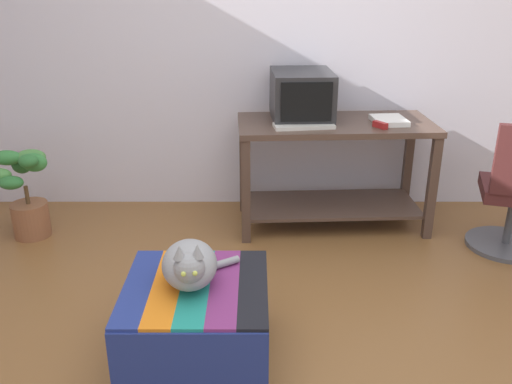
# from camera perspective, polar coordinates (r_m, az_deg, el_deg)

# --- Properties ---
(ground_plane) EXTENTS (14.00, 14.00, 0.00)m
(ground_plane) POSITION_cam_1_polar(r_m,az_deg,el_deg) (2.73, 0.70, -17.65)
(ground_plane) COLOR brown
(back_wall) EXTENTS (8.00, 0.10, 2.60)m
(back_wall) POSITION_cam_1_polar(r_m,az_deg,el_deg) (4.18, 0.34, 15.91)
(back_wall) COLOR silver
(back_wall) RESTS_ON ground_plane
(desk) EXTENTS (1.37, 0.68, 0.77)m
(desk) POSITION_cam_1_polar(r_m,az_deg,el_deg) (3.94, 7.84, 3.74)
(desk) COLOR #4C382D
(desk) RESTS_ON ground_plane
(tv_monitor) EXTENTS (0.43, 0.52, 0.33)m
(tv_monitor) POSITION_cam_1_polar(r_m,az_deg,el_deg) (3.89, 4.53, 9.88)
(tv_monitor) COLOR #28282B
(tv_monitor) RESTS_ON desk
(keyboard) EXTENTS (0.42, 0.20, 0.02)m
(keyboard) POSITION_cam_1_polar(r_m,az_deg,el_deg) (3.69, 4.76, 6.85)
(keyboard) COLOR beige
(keyboard) RESTS_ON desk
(book) EXTENTS (0.24, 0.27, 0.03)m
(book) POSITION_cam_1_polar(r_m,az_deg,el_deg) (3.90, 13.38, 7.24)
(book) COLOR white
(book) RESTS_ON desk
(ottoman_with_blanket) EXTENTS (0.67, 0.69, 0.39)m
(ottoman_with_blanket) POSITION_cam_1_polar(r_m,az_deg,el_deg) (2.71, -6.31, -13.07)
(ottoman_with_blanket) COLOR #4C4238
(ottoman_with_blanket) RESTS_ON ground_plane
(cat) EXTENTS (0.37, 0.41, 0.27)m
(cat) POSITION_cam_1_polar(r_m,az_deg,el_deg) (2.56, -7.05, -7.48)
(cat) COLOR gray
(cat) RESTS_ON ottoman_with_blanket
(potted_plant) EXTENTS (0.39, 0.36, 0.63)m
(potted_plant) POSITION_cam_1_polar(r_m,az_deg,el_deg) (4.10, -22.89, -0.20)
(potted_plant) COLOR brown
(potted_plant) RESTS_ON ground_plane
(stapler) EXTENTS (0.09, 0.11, 0.04)m
(stapler) POSITION_cam_1_polar(r_m,az_deg,el_deg) (3.76, 12.51, 6.80)
(stapler) COLOR #A31E1E
(stapler) RESTS_ON desk
(pen) EXTENTS (0.03, 0.14, 0.01)m
(pen) POSITION_cam_1_polar(r_m,az_deg,el_deg) (4.01, 13.10, 7.44)
(pen) COLOR #2351B2
(pen) RESTS_ON desk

